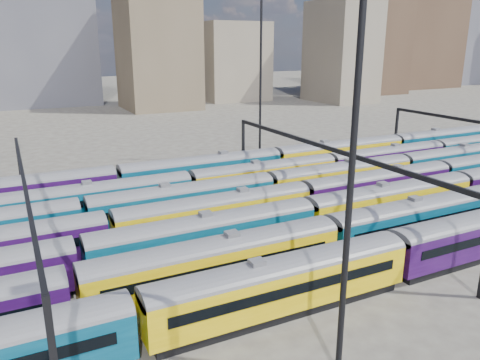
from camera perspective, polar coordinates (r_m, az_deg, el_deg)
name	(u,v)px	position (r m, az deg, el deg)	size (l,w,h in m)	color
ground	(244,230)	(48.81, 0.50, -6.14)	(500.00, 500.00, 0.00)	#433F39
rake_0	(394,251)	(39.74, 18.22, -8.23)	(124.23, 3.03, 5.10)	black
rake_1	(418,215)	(48.36, 20.92, -4.01)	(105.59, 3.09, 5.21)	black
rake_2	(307,214)	(45.91, 8.22, -4.13)	(126.95, 3.10, 5.22)	black
rake_3	(304,196)	(51.40, 7.79, -1.92)	(124.99, 3.05, 5.13)	black
rake_4	(341,175)	(60.40, 12.20, 0.61)	(104.07, 3.05, 5.13)	black
rake_5	(265,174)	(59.92, 3.05, 0.78)	(142.77, 2.98, 5.02)	black
rake_6	(276,160)	(66.31, 4.43, 2.50)	(133.54, 3.25, 5.49)	black
gantry_1	(26,195)	(41.91, -24.66, -1.64)	(0.35, 40.35, 8.03)	black
gantry_2	(326,157)	(51.82, 10.44, 2.81)	(0.35, 40.35, 8.03)	black
mast_2	(354,139)	(24.35, 13.70, 4.83)	(1.40, 0.50, 25.60)	black
mast_3	(261,75)	(73.51, 2.53, 12.63)	(1.40, 0.50, 25.60)	black
skyline	(363,38)	(192.32, 14.80, 16.41)	(399.22, 60.48, 50.03)	#665B4C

